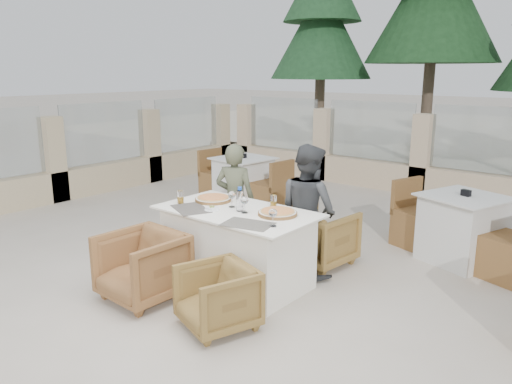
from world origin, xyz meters
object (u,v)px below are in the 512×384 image
Objects in this scene: pizza_left at (213,199)px; water_bottle at (240,199)px; wine_glass_corner at (273,216)px; diner_right at (308,210)px; beer_glass_left at (180,197)px; diner_left at (235,200)px; pizza_right at (278,213)px; wine_glass_centre at (232,198)px; beer_glass_right at (273,201)px; armchair_near_right at (217,297)px; bg_table_b at (462,229)px; armchair_near_left at (142,266)px; dining_table at (237,247)px; olive_dish at (212,208)px; armchair_far_right at (320,237)px; wine_glass_near at (245,204)px; armchair_far_left at (243,230)px; bg_table_a at (243,181)px.

pizza_left is 0.50m from water_bottle.
diner_right reaches higher than wine_glass_corner.
diner_left is at bearing 83.98° from beer_glass_left.
pizza_right is 2.06× the size of wine_glass_centre.
armchair_near_right is at bearing -76.83° from beer_glass_right.
bg_table_b reaches higher than armchair_near_right.
dining_table is at bearing 64.26° from armchair_near_left.
pizza_left is 1.01m from diner_right.
bg_table_b is at bearing 51.35° from olive_dish.
beer_glass_right is at bearing 48.53° from olive_dish.
beer_glass_right is at bearing 83.90° from armchair_far_right.
water_bottle is 1.32× the size of wine_glass_near.
beer_glass_left is 0.21× the size of armchair_far_left.
olive_dish is at bearing -144.65° from water_bottle.
diner_left is 2.28m from bg_table_a.
armchair_near_right is at bearing -61.04° from water_bottle.
diner_right reaches higher than armchair_near_right.
diner_right is (0.37, 0.66, -0.19)m from water_bottle.
water_bottle is 3.13m from bg_table_a.
pizza_left is at bearing -50.58° from bg_table_a.
pizza_left is 0.69m from beer_glass_right.
armchair_near_left is at bearing -119.62° from water_bottle.
wine_glass_corner reaches higher than bg_table_a.
bg_table_a is (-1.76, 2.52, -0.41)m from olive_dish.
diner_left is at bearing 29.14° from armchair_far_right.
armchair_near_right is (1.11, -0.62, -0.57)m from beer_glass_left.
pizza_right is at bearing 135.51° from diner_left.
armchair_near_left is 0.51× the size of diner_right.
pizza_right is 2.06× the size of wine_glass_near.
armchair_far_left is (-0.32, 0.84, -0.50)m from olive_dish.
pizza_right is (0.42, 0.12, 0.41)m from dining_table.
bg_table_b is at bearing 45.24° from beer_glass_left.
pizza_right is at bearing 0.57° from pizza_left.
diner_right is at bearing 54.14° from olive_dish.
armchair_near_left is 3.54m from bg_table_a.
dining_table is 0.84m from diner_right.
pizza_left is 0.35m from beer_glass_left.
diner_right is (0.84, 0.56, -0.10)m from pizza_left.
diner_right is at bearing 111.93° from armchair_near_right.
armchair_near_left is 0.43× the size of bg_table_b.
beer_glass_right reaches higher than bg_table_a.
pizza_right is at bearing -101.97° from bg_table_b.
beer_glass_left is 0.08× the size of bg_table_a.
olive_dish is at bearing 70.13° from armchair_far_right.
armchair_near_right is at bearing -92.01° from bg_table_b.
beer_glass_left is 0.44m from olive_dish.
wine_glass_centre is 1.00× the size of wine_glass_corner.
wine_glass_corner is at bearing -19.01° from water_bottle.
diner_right reaches higher than wine_glass_centre.
olive_dish is 0.84m from diner_left.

